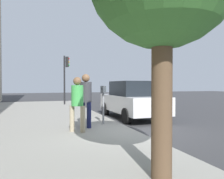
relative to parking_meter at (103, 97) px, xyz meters
name	(u,v)px	position (x,y,z in m)	size (l,w,h in m)	color
ground_plane	(134,134)	(-1.30, -0.65, -1.17)	(80.00, 80.00, 0.00)	#38383A
sidewalk_slab	(36,139)	(-1.30, 2.35, -1.09)	(28.00, 6.00, 0.15)	gray
parking_meter	(103,97)	(0.00, 0.00, 0.00)	(0.36, 0.12, 1.41)	gray
pedestrian_at_meter	(86,96)	(-0.40, 0.74, 0.06)	(0.52, 0.40, 1.81)	#191E4C
pedestrian_bystander	(77,100)	(-1.05, 1.14, -0.03)	(0.37, 0.45, 1.69)	tan
parked_sedan_near	(132,100)	(1.90, -2.00, -0.27)	(4.41, 1.99, 1.77)	silver
traffic_signal	(66,72)	(9.01, 0.24, 1.41)	(0.24, 0.44, 3.60)	black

